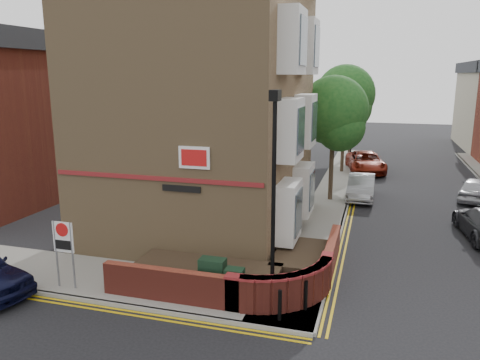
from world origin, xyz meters
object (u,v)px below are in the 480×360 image
utility_cabinet_large (213,277)px  silver_car_near (361,187)px  zone_sign (63,242)px  lamppost (273,200)px

utility_cabinet_large → silver_car_near: size_ratio=0.29×
zone_sign → silver_car_near: (8.60, 14.56, -0.97)m
utility_cabinet_large → zone_sign: zone_sign is taller
zone_sign → silver_car_near: bearing=59.4°
zone_sign → lamppost: bearing=6.1°
utility_cabinet_large → silver_car_near: 14.30m
utility_cabinet_large → zone_sign: bearing=-170.3°
lamppost → utility_cabinet_large: bearing=177.0°
lamppost → zone_sign: size_ratio=2.86×
utility_cabinet_large → silver_car_near: bearing=74.2°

